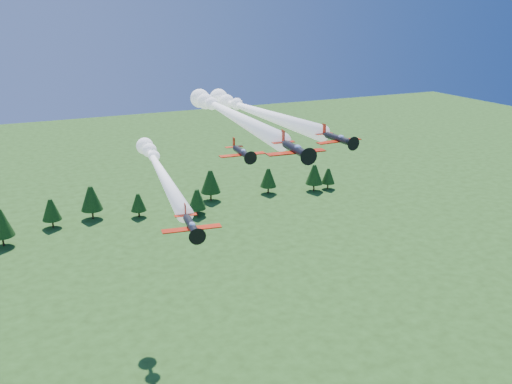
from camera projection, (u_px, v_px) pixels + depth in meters
name	position (u px, v px, depth m)	size (l,w,h in m)	color
plane_lead	(227.00, 111.00, 96.91)	(9.45, 51.70, 3.70)	black
plane_left	(159.00, 168.00, 106.51)	(12.50, 55.52, 3.70)	black
plane_right	(253.00, 110.00, 104.77)	(7.62, 47.45, 3.70)	black
plane_slot	(242.00, 152.00, 86.30)	(7.26, 7.89, 2.55)	black
treeline	(104.00, 203.00, 185.25)	(165.00, 22.09, 11.57)	#382314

